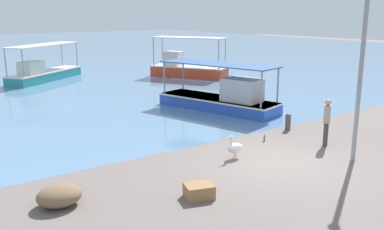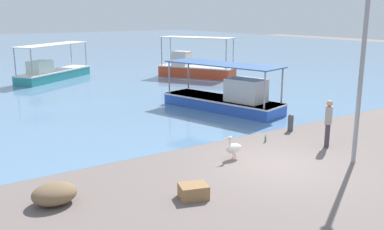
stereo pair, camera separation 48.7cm
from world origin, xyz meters
name	(u,v)px [view 2 (the right image)]	position (x,y,z in m)	size (l,w,h in m)	color
ground	(277,164)	(0.00, 0.00, 0.00)	(120.00, 120.00, 0.00)	#6D605B
fishing_boat_far_left	(195,68)	(8.38, 17.15, 0.68)	(4.37, 5.75, 2.91)	#D34323
fishing_boat_center	(227,98)	(3.40, 6.89, 0.62)	(3.37, 6.50, 2.26)	blue
fishing_boat_near_left	(52,72)	(-0.89, 21.41, 0.59)	(6.30, 5.27, 2.50)	teal
pelican	(233,148)	(-0.82, 1.18, 0.38)	(0.80, 0.29, 0.80)	#E0997A
lamp_post	(362,64)	(2.17, -1.20, 3.15)	(0.28, 0.28, 5.58)	gray
mooring_bollard	(291,122)	(3.24, 2.55, 0.37)	(0.23, 0.23, 0.69)	#47474C
fisherman_standing	(328,122)	(2.76, 0.35, 0.91)	(0.45, 0.41, 1.69)	#3D333C
net_pile	(54,194)	(-6.68, 1.01, 0.26)	(1.12, 0.95, 0.53)	brown
cargo_crate	(193,191)	(-3.59, -0.62, 0.18)	(0.72, 0.57, 0.36)	olive
glass_bottle	(265,139)	(1.34, 1.98, 0.11)	(0.07, 0.07, 0.27)	#3F7F4C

